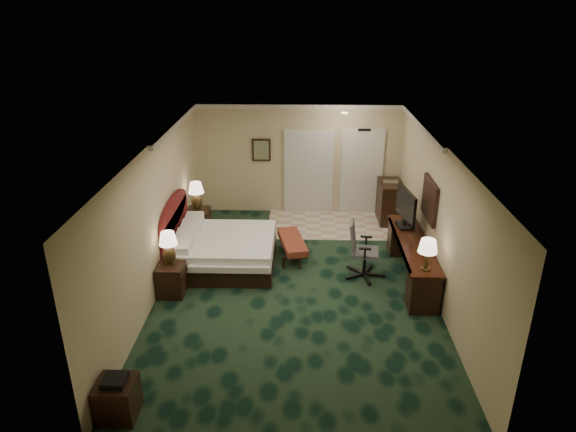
{
  "coord_description": "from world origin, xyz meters",
  "views": [
    {
      "loc": [
        0.1,
        -8.3,
        4.97
      ],
      "look_at": [
        -0.16,
        0.6,
        1.19
      ],
      "focal_mm": 32.0,
      "sensor_mm": 36.0,
      "label": 1
    }
  ],
  "objects_px": {
    "desk_chair": "(365,250)",
    "side_table": "(118,399)",
    "nightstand_near": "(172,279)",
    "lamp_near": "(169,248)",
    "minibar": "(389,202)",
    "bed_bench": "(292,248)",
    "tv": "(406,209)",
    "desk": "(411,260)",
    "lamp_far": "(197,196)",
    "nightstand_far": "(199,222)",
    "bed": "(225,251)"
  },
  "relations": [
    {
      "from": "bed_bench",
      "to": "desk_chair",
      "type": "bearing_deg",
      "value": -40.89
    },
    {
      "from": "bed_bench",
      "to": "desk",
      "type": "distance_m",
      "value": 2.43
    },
    {
      "from": "nightstand_far",
      "to": "bed",
      "type": "bearing_deg",
      "value": -60.87
    },
    {
      "from": "lamp_near",
      "to": "minibar",
      "type": "height_order",
      "value": "lamp_near"
    },
    {
      "from": "bed",
      "to": "nightstand_near",
      "type": "distance_m",
      "value": 1.38
    },
    {
      "from": "bed",
      "to": "lamp_near",
      "type": "relative_size",
      "value": 3.17
    },
    {
      "from": "nightstand_far",
      "to": "lamp_far",
      "type": "height_order",
      "value": "lamp_far"
    },
    {
      "from": "bed_bench",
      "to": "side_table",
      "type": "distance_m",
      "value": 4.97
    },
    {
      "from": "bed_bench",
      "to": "tv",
      "type": "xyz_separation_m",
      "value": [
        2.24,
        -0.1,
        0.95
      ]
    },
    {
      "from": "bed",
      "to": "bed_bench",
      "type": "distance_m",
      "value": 1.4
    },
    {
      "from": "bed_bench",
      "to": "desk",
      "type": "bearing_deg",
      "value": -32.12
    },
    {
      "from": "side_table",
      "to": "desk",
      "type": "height_order",
      "value": "desk"
    },
    {
      "from": "nightstand_near",
      "to": "lamp_near",
      "type": "distance_m",
      "value": 0.6
    },
    {
      "from": "lamp_far",
      "to": "side_table",
      "type": "bearing_deg",
      "value": -89.77
    },
    {
      "from": "desk",
      "to": "nightstand_near",
      "type": "bearing_deg",
      "value": -171.07
    },
    {
      "from": "lamp_near",
      "to": "bed_bench",
      "type": "height_order",
      "value": "lamp_near"
    },
    {
      "from": "lamp_near",
      "to": "lamp_far",
      "type": "height_order",
      "value": "lamp_far"
    },
    {
      "from": "desk_chair",
      "to": "side_table",
      "type": "bearing_deg",
      "value": -124.97
    },
    {
      "from": "bed",
      "to": "nightstand_near",
      "type": "bearing_deg",
      "value": -126.56
    },
    {
      "from": "desk",
      "to": "minibar",
      "type": "relative_size",
      "value": 2.71
    },
    {
      "from": "nightstand_near",
      "to": "tv",
      "type": "distance_m",
      "value": 4.7
    },
    {
      "from": "nightstand_far",
      "to": "desk",
      "type": "height_order",
      "value": "desk"
    },
    {
      "from": "nightstand_near",
      "to": "lamp_near",
      "type": "height_order",
      "value": "lamp_near"
    },
    {
      "from": "nightstand_far",
      "to": "minibar",
      "type": "distance_m",
      "value": 4.53
    },
    {
      "from": "lamp_near",
      "to": "lamp_far",
      "type": "distance_m",
      "value": 2.52
    },
    {
      "from": "lamp_near",
      "to": "nightstand_far",
      "type": "bearing_deg",
      "value": 89.6
    },
    {
      "from": "bed_bench",
      "to": "tv",
      "type": "bearing_deg",
      "value": -15.2
    },
    {
      "from": "bed_bench",
      "to": "desk",
      "type": "relative_size",
      "value": 0.46
    },
    {
      "from": "tv",
      "to": "side_table",
      "type": "bearing_deg",
      "value": -143.11
    },
    {
      "from": "tv",
      "to": "desk_chair",
      "type": "relative_size",
      "value": 0.89
    },
    {
      "from": "desk",
      "to": "minibar",
      "type": "distance_m",
      "value": 2.78
    },
    {
      "from": "nightstand_near",
      "to": "side_table",
      "type": "relative_size",
      "value": 1.12
    },
    {
      "from": "nightstand_near",
      "to": "tv",
      "type": "xyz_separation_m",
      "value": [
        4.4,
        1.41,
        0.86
      ]
    },
    {
      "from": "nightstand_near",
      "to": "nightstand_far",
      "type": "bearing_deg",
      "value": 89.84
    },
    {
      "from": "tv",
      "to": "lamp_far",
      "type": "bearing_deg",
      "value": 156.94
    },
    {
      "from": "bed_bench",
      "to": "side_table",
      "type": "bearing_deg",
      "value": -128.03
    },
    {
      "from": "lamp_near",
      "to": "bed_bench",
      "type": "distance_m",
      "value": 2.69
    },
    {
      "from": "side_table",
      "to": "minibar",
      "type": "distance_m",
      "value": 7.83
    },
    {
      "from": "lamp_near",
      "to": "desk",
      "type": "xyz_separation_m",
      "value": [
        4.45,
        0.64,
        -0.51
      ]
    },
    {
      "from": "lamp_near",
      "to": "minibar",
      "type": "xyz_separation_m",
      "value": [
        4.45,
        3.42,
        -0.4
      ]
    },
    {
      "from": "lamp_far",
      "to": "desk_chair",
      "type": "distance_m",
      "value": 4.02
    },
    {
      "from": "nightstand_near",
      "to": "desk",
      "type": "height_order",
      "value": "desk"
    },
    {
      "from": "nightstand_near",
      "to": "bed_bench",
      "type": "relative_size",
      "value": 0.48
    },
    {
      "from": "nightstand_far",
      "to": "lamp_near",
      "type": "bearing_deg",
      "value": -90.4
    },
    {
      "from": "tv",
      "to": "minibar",
      "type": "relative_size",
      "value": 1.03
    },
    {
      "from": "side_table",
      "to": "minibar",
      "type": "bearing_deg",
      "value": 55.59
    },
    {
      "from": "desk",
      "to": "desk_chair",
      "type": "relative_size",
      "value": 2.36
    },
    {
      "from": "desk",
      "to": "minibar",
      "type": "bearing_deg",
      "value": 90.05
    },
    {
      "from": "minibar",
      "to": "nightstand_far",
      "type": "bearing_deg",
      "value": -168.42
    },
    {
      "from": "nightstand_near",
      "to": "side_table",
      "type": "bearing_deg",
      "value": -89.65
    }
  ]
}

